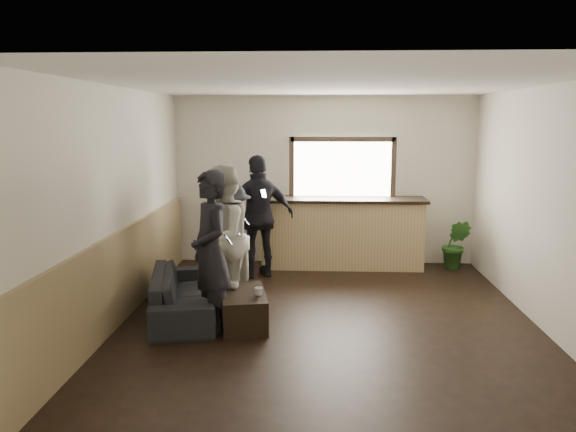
# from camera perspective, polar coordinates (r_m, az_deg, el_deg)

# --- Properties ---
(ground) EXTENTS (5.00, 6.00, 0.01)m
(ground) POSITION_cam_1_polar(r_m,az_deg,el_deg) (6.83, 3.88, -10.89)
(ground) COLOR black
(room_shell) EXTENTS (5.01, 6.01, 2.80)m
(room_shell) POSITION_cam_1_polar(r_m,az_deg,el_deg) (6.49, -2.49, 1.44)
(room_shell) COLOR silver
(room_shell) RESTS_ON ground
(bar_counter) EXTENTS (2.70, 0.68, 2.13)m
(bar_counter) POSITION_cam_1_polar(r_m,az_deg,el_deg) (9.27, 5.50, -1.27)
(bar_counter) COLOR tan
(bar_counter) RESTS_ON ground
(sofa) EXTENTS (1.12, 1.99, 0.55)m
(sofa) POSITION_cam_1_polar(r_m,az_deg,el_deg) (7.15, -10.64, -7.75)
(sofa) COLOR black
(sofa) RESTS_ON ground
(coffee_table) EXTENTS (0.67, 0.99, 0.40)m
(coffee_table) POSITION_cam_1_polar(r_m,az_deg,el_deg) (6.74, -4.53, -9.36)
(coffee_table) COLOR black
(coffee_table) RESTS_ON ground
(cup_a) EXTENTS (0.12, 0.12, 0.09)m
(cup_a) POSITION_cam_1_polar(r_m,az_deg,el_deg) (6.79, -5.49, -7.04)
(cup_a) COLOR silver
(cup_a) RESTS_ON coffee_table
(cup_b) EXTENTS (0.13, 0.13, 0.09)m
(cup_b) POSITION_cam_1_polar(r_m,az_deg,el_deg) (6.54, -3.00, -7.66)
(cup_b) COLOR silver
(cup_b) RESTS_ON coffee_table
(potted_plant) EXTENTS (0.55, 0.49, 0.81)m
(potted_plant) POSITION_cam_1_polar(r_m,az_deg,el_deg) (9.54, 16.68, -2.77)
(potted_plant) COLOR #2D6623
(potted_plant) RESTS_ON ground
(person_a) EXTENTS (0.72, 0.81, 1.85)m
(person_a) POSITION_cam_1_polar(r_m,az_deg,el_deg) (6.44, -7.90, -3.63)
(person_a) COLOR black
(person_a) RESTS_ON ground
(person_b) EXTENTS (0.92, 1.06, 1.86)m
(person_b) POSITION_cam_1_polar(r_m,az_deg,el_deg) (7.14, -6.71, -2.24)
(person_b) COLOR beige
(person_b) RESTS_ON ground
(person_c) EXTENTS (0.60, 1.01, 1.54)m
(person_c) POSITION_cam_1_polar(r_m,az_deg,el_deg) (7.96, -5.81, -2.15)
(person_c) COLOR black
(person_c) RESTS_ON ground
(person_d) EXTENTS (1.20, 0.87, 1.88)m
(person_d) POSITION_cam_1_polar(r_m,az_deg,el_deg) (8.60, -2.93, -0.06)
(person_d) COLOR black
(person_d) RESTS_ON ground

